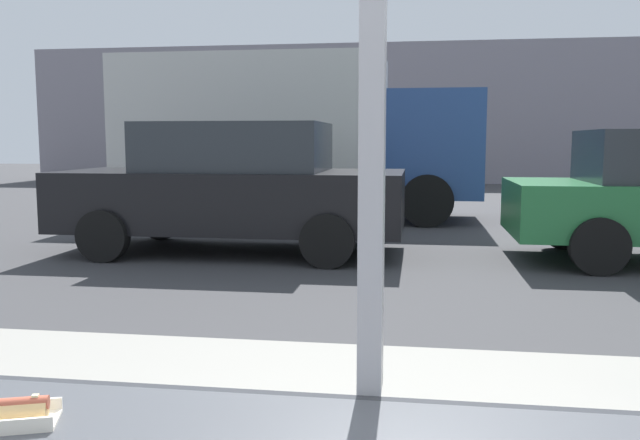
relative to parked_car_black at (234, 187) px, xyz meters
name	(u,v)px	position (x,y,z in m)	size (l,w,h in m)	color
ground_plane	(410,246)	(2.30, 0.82, -0.87)	(60.00, 60.00, 0.00)	#38383A
building_facade_far	(417,114)	(2.30, 15.37, 1.54)	(28.00, 1.20, 4.81)	gray
parked_car_black	(234,187)	(0.00, 0.00, 0.00)	(4.45, 2.05, 1.70)	black
box_truck	(291,132)	(-0.02, 4.02, 0.77)	(6.71, 2.44, 3.02)	beige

